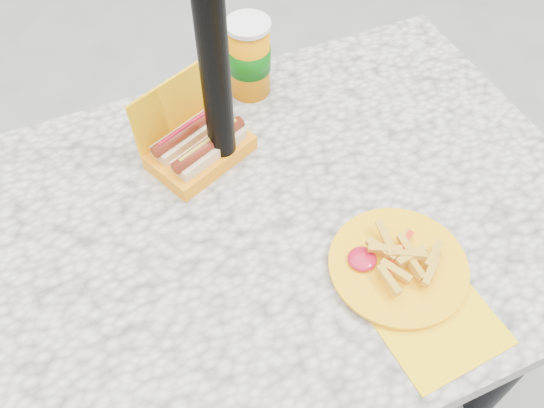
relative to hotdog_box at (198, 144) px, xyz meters
name	(u,v)px	position (x,y,z in m)	size (l,w,h in m)	color
ground	(262,379)	(0.04, -0.18, -0.78)	(60.00, 60.00, 0.00)	slate
picnic_table	(258,255)	(0.04, -0.18, -0.14)	(1.20, 0.80, 0.75)	beige
hotdog_box	(198,144)	(0.00, 0.00, 0.00)	(0.22, 0.19, 0.15)	#FFB109
fries_plate	(401,269)	(0.21, -0.37, -0.02)	(0.23, 0.31, 0.05)	yellow
soda_cup	(249,58)	(0.16, 0.14, 0.05)	(0.09, 0.09, 0.17)	orange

